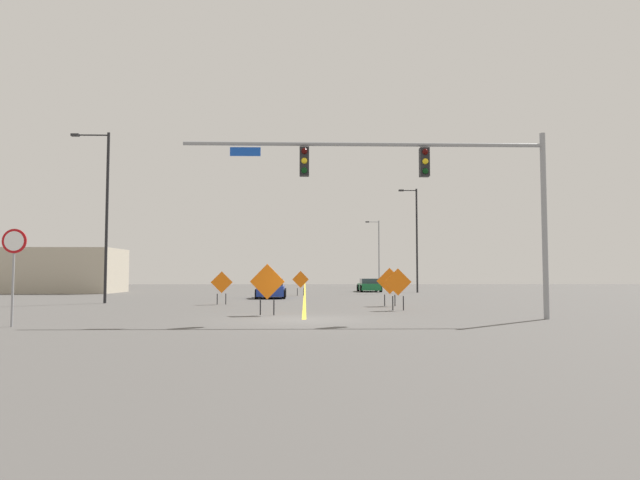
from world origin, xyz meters
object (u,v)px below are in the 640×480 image
object	(u,v)px
street_lamp_mid_right	(378,251)
construction_sign_median_near	(222,284)
traffic_signal_assembly	(422,177)
construction_sign_left_shoulder	(390,282)
construction_sign_left_lane	(398,284)
car_blue_passing	(271,289)
construction_sign_right_shoulder	(301,280)
construction_sign_right_lane	(267,283)
street_lamp_far_right	(416,236)
street_lamp_mid_left	(104,209)
stop_sign	(14,258)
car_green_near	(369,285)

from	to	relation	value
street_lamp_mid_right	construction_sign_median_near	distance (m)	41.26
traffic_signal_assembly	street_lamp_mid_right	distance (m)	49.21
construction_sign_left_shoulder	construction_sign_left_lane	world-z (taller)	construction_sign_left_shoulder
street_lamp_mid_right	car_blue_passing	world-z (taller)	street_lamp_mid_right
street_lamp_mid_right	construction_sign_right_shoulder	bearing A→B (deg)	-109.30
construction_sign_right_lane	construction_sign_left_lane	world-z (taller)	construction_sign_right_lane
car_blue_passing	street_lamp_far_right	bearing A→B (deg)	42.44
construction_sign_left_shoulder	street_lamp_mid_left	bearing A→B (deg)	168.47
traffic_signal_assembly	street_lamp_mid_left	bearing A→B (deg)	143.29
stop_sign	construction_sign_left_shoulder	size ratio (longest dim) A/B	1.56
street_lamp_mid_left	construction_sign_left_shoulder	world-z (taller)	street_lamp_mid_left
stop_sign	construction_sign_right_lane	xyz separation A→B (m)	(7.53, 4.67, -0.87)
car_blue_passing	construction_sign_right_lane	bearing A→B (deg)	-87.14
traffic_signal_assembly	car_green_near	distance (m)	31.95
street_lamp_mid_left	construction_sign_median_near	size ratio (longest dim) A/B	5.46
traffic_signal_assembly	street_lamp_far_right	size ratio (longest dim) A/B	1.44
construction_sign_right_shoulder	construction_sign_right_lane	xyz separation A→B (m)	(-1.15, -20.11, 0.11)
traffic_signal_assembly	construction_sign_median_near	size ratio (longest dim) A/B	7.49
construction_sign_left_lane	car_green_near	size ratio (longest dim) A/B	0.44
street_lamp_far_right	construction_sign_right_lane	distance (m)	29.18
street_lamp_far_right	construction_sign_left_shoulder	xyz separation A→B (m)	(-5.42, -20.54, -3.77)
traffic_signal_assembly	construction_sign_right_lane	xyz separation A→B (m)	(-5.72, 2.23, -3.88)
construction_sign_left_shoulder	construction_sign_median_near	bearing A→B (deg)	168.77
construction_sign_right_shoulder	construction_sign_right_lane	size ratio (longest dim) A/B	0.91
construction_sign_median_near	construction_sign_left_lane	world-z (taller)	construction_sign_left_lane
construction_sign_median_near	car_blue_passing	world-z (taller)	construction_sign_median_near
construction_sign_left_shoulder	car_green_near	bearing A→B (deg)	86.06
construction_sign_right_shoulder	construction_sign_right_lane	world-z (taller)	construction_sign_right_lane
street_lamp_mid_left	car_blue_passing	size ratio (longest dim) A/B	2.49
street_lamp_far_right	traffic_signal_assembly	bearing A→B (deg)	-100.74
stop_sign	car_blue_passing	distance (m)	21.53
stop_sign	car_blue_passing	xyz separation A→B (m)	(6.75, 20.39, -1.52)
construction_sign_median_near	construction_sign_left_shoulder	bearing A→B (deg)	-11.23
construction_sign_left_shoulder	construction_sign_median_near	size ratio (longest dim) A/B	1.10
car_blue_passing	street_lamp_mid_right	bearing A→B (deg)	70.04
stop_sign	construction_sign_left_lane	size ratio (longest dim) A/B	1.61
construction_sign_right_lane	street_lamp_far_right	bearing A→B (deg)	67.22
construction_sign_left_lane	car_blue_passing	xyz separation A→B (m)	(-6.43, 12.98, -0.57)
stop_sign	construction_sign_median_near	size ratio (longest dim) A/B	1.72
construction_sign_median_near	car_green_near	size ratio (longest dim) A/B	0.42
street_lamp_mid_left	car_green_near	xyz separation A→B (m)	(17.15, 20.03, -4.68)
street_lamp_mid_left	car_blue_passing	world-z (taller)	street_lamp_mid_left
construction_sign_left_shoulder	construction_sign_right_lane	distance (m)	8.44
street_lamp_far_right	construction_sign_median_near	size ratio (longest dim) A/B	5.19
construction_sign_left_lane	construction_sign_median_near	bearing A→B (deg)	149.10
traffic_signal_assembly	street_lamp_mid_left	world-z (taller)	street_lamp_mid_left
traffic_signal_assembly	construction_sign_right_lane	world-z (taller)	traffic_signal_assembly
traffic_signal_assembly	street_lamp_mid_right	size ratio (longest dim) A/B	1.61
street_lamp_mid_right	construction_sign_left_lane	bearing A→B (deg)	-96.27
traffic_signal_assembly	street_lamp_mid_right	bearing A→B (deg)	84.45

